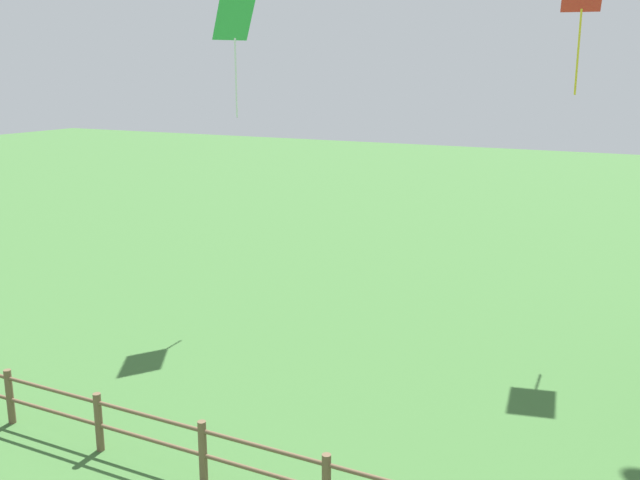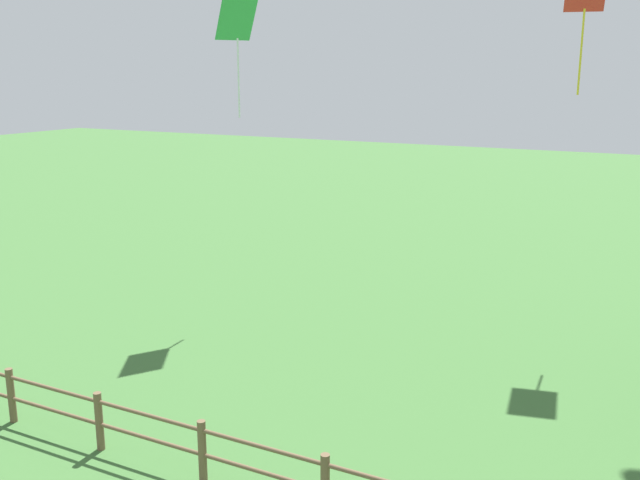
{
  "view_description": "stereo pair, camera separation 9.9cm",
  "coord_description": "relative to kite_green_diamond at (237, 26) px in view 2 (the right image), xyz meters",
  "views": [
    {
      "loc": [
        5.31,
        -3.25,
        6.57
      ],
      "look_at": [
        0.0,
        7.22,
        3.79
      ],
      "focal_mm": 40.0,
      "sensor_mm": 36.0,
      "label": 1
    },
    {
      "loc": [
        5.4,
        -3.21,
        6.57
      ],
      "look_at": [
        0.0,
        7.22,
        3.79
      ],
      "focal_mm": 40.0,
      "sensor_mm": 36.0,
      "label": 2
    }
  ],
  "objects": [
    {
      "name": "kite_green_diamond",
      "position": [
        0.0,
        0.0,
        0.0
      ],
      "size": [
        1.17,
        1.24,
        3.23
      ],
      "color": "green"
    },
    {
      "name": "wooden_fence",
      "position": [
        5.59,
        -8.01,
        -7.11
      ],
      "size": [
        20.34,
        0.14,
        1.09
      ],
      "color": "brown",
      "rests_on": "ground_plane"
    }
  ]
}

